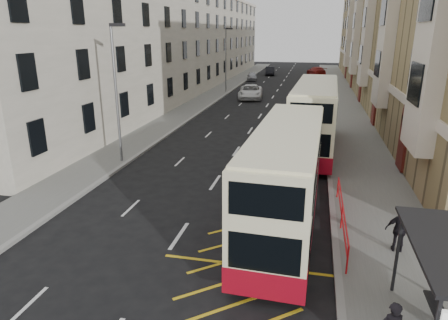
% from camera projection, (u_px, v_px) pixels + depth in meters
% --- Properties ---
extents(ground, '(200.00, 200.00, 0.00)m').
position_uv_depth(ground, '(137.00, 299.00, 12.06)').
color(ground, black).
rests_on(ground, ground).
extents(pavement_right, '(4.00, 120.00, 0.15)m').
position_uv_depth(pavement_right, '(346.00, 115.00, 38.25)').
color(pavement_right, '#63635F').
rests_on(pavement_right, ground).
extents(pavement_left, '(3.00, 120.00, 0.15)m').
position_uv_depth(pavement_left, '(191.00, 108.00, 41.45)').
color(pavement_left, '#63635F').
rests_on(pavement_left, ground).
extents(kerb_right, '(0.25, 120.00, 0.15)m').
position_uv_depth(kerb_right, '(324.00, 114.00, 38.66)').
color(kerb_right, gray).
rests_on(kerb_right, ground).
extents(kerb_left, '(0.25, 120.00, 0.15)m').
position_uv_depth(kerb_left, '(205.00, 109.00, 41.14)').
color(kerb_left, gray).
rests_on(kerb_left, ground).
extents(road_markings, '(10.00, 110.00, 0.01)m').
position_uv_depth(road_markings, '(277.00, 91.00, 53.86)').
color(road_markings, silver).
rests_on(road_markings, ground).
extents(terrace_right, '(10.75, 79.00, 15.25)m').
position_uv_depth(terrace_right, '(401.00, 33.00, 48.82)').
color(terrace_right, '#998459').
rests_on(terrace_right, ground).
extents(terrace_left, '(9.18, 79.00, 13.25)m').
position_uv_depth(terrace_left, '(182.00, 40.00, 55.10)').
color(terrace_left, beige).
rests_on(terrace_left, ground).
extents(guard_railing, '(0.06, 6.56, 1.01)m').
position_uv_depth(guard_railing, '(342.00, 212.00, 15.84)').
color(guard_railing, red).
rests_on(guard_railing, pavement_right).
extents(street_lamp_near, '(0.93, 0.18, 8.00)m').
position_uv_depth(street_lamp_near, '(116.00, 87.00, 23.10)').
color(street_lamp_near, slate).
rests_on(street_lamp_near, pavement_left).
extents(street_lamp_far, '(0.93, 0.18, 8.00)m').
position_uv_depth(street_lamp_far, '(226.00, 57.00, 50.96)').
color(street_lamp_far, slate).
rests_on(street_lamp_far, pavement_left).
extents(double_decker_front, '(2.81, 10.67, 4.22)m').
position_uv_depth(double_decker_front, '(286.00, 178.00, 15.82)').
color(double_decker_front, '#FCF4C4').
rests_on(double_decker_front, ground).
extents(double_decker_rear, '(3.07, 11.51, 4.55)m').
position_uv_depth(double_decker_rear, '(314.00, 117.00, 26.31)').
color(double_decker_rear, '#FCF4C4').
rests_on(double_decker_rear, ground).
extents(pedestrian_far, '(1.01, 0.46, 1.70)m').
position_uv_depth(pedestrian_far, '(400.00, 230.00, 14.15)').
color(pedestrian_far, black).
rests_on(pedestrian_far, pavement_right).
extents(white_van, '(3.31, 6.11, 1.63)m').
position_uv_depth(white_van, '(250.00, 92.00, 47.73)').
color(white_van, white).
rests_on(white_van, ground).
extents(car_silver, '(2.07, 4.12, 1.35)m').
position_uv_depth(car_silver, '(252.00, 76.00, 65.66)').
color(car_silver, '#A5A7AE').
rests_on(car_silver, ground).
extents(car_dark, '(2.11, 4.79, 1.53)m').
position_uv_depth(car_dark, '(270.00, 71.00, 73.68)').
color(car_dark, black).
rests_on(car_dark, ground).
extents(car_red, '(3.87, 5.93, 1.60)m').
position_uv_depth(car_red, '(316.00, 71.00, 72.79)').
color(car_red, maroon).
rests_on(car_red, ground).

